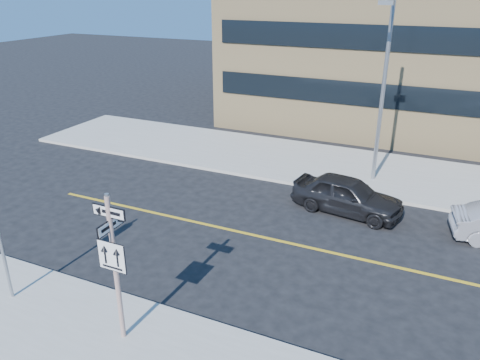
% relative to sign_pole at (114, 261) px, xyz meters
% --- Properties ---
extents(ground, '(120.00, 120.00, 0.00)m').
position_rel_sign_pole_xyz_m(ground, '(0.00, 2.51, -2.44)').
color(ground, black).
rests_on(ground, ground).
extents(sign_pole, '(0.92, 0.92, 4.06)m').
position_rel_sign_pole_xyz_m(sign_pole, '(0.00, 0.00, 0.00)').
color(sign_pole, silver).
rests_on(sign_pole, near_sidewalk).
extents(parked_car_a, '(2.40, 4.63, 1.51)m').
position_rel_sign_pole_xyz_m(parked_car_a, '(3.57, 9.85, -1.68)').
color(parked_car_a, black).
rests_on(parked_car_a, ground).
extents(streetlight_a, '(0.55, 2.25, 8.00)m').
position_rel_sign_pole_xyz_m(streetlight_a, '(4.00, 13.27, 2.32)').
color(streetlight_a, gray).
rests_on(streetlight_a, far_sidewalk).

